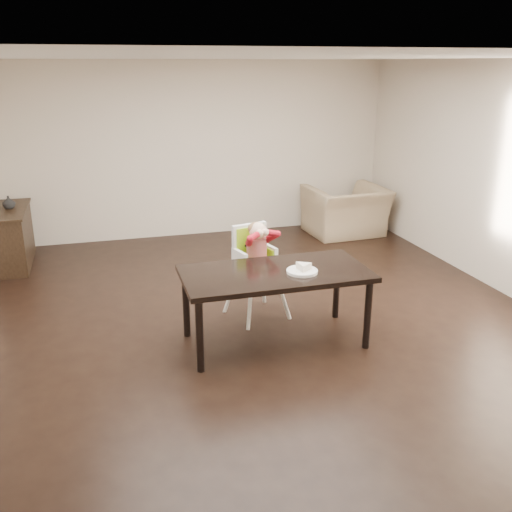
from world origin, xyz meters
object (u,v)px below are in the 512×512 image
(dining_table, at_px, (275,279))
(sideboard, at_px, (13,237))
(armchair, at_px, (346,203))
(high_chair, at_px, (256,250))

(dining_table, xyz_separation_m, sideboard, (-2.73, 3.18, -0.27))
(armchair, relative_size, sideboard, 0.94)
(high_chair, bearing_deg, sideboard, 122.51)
(armchair, bearing_deg, sideboard, -2.08)
(armchair, bearing_deg, high_chair, 45.88)
(sideboard, bearing_deg, armchair, 1.15)
(high_chair, distance_m, armchair, 3.46)
(sideboard, bearing_deg, high_chair, -42.68)
(high_chair, relative_size, sideboard, 0.85)
(high_chair, height_order, sideboard, high_chair)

